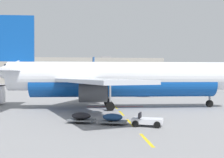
{
  "coord_description": "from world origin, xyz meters",
  "views": [
    {
      "loc": [
        13.94,
        -16.62,
        4.36
      ],
      "look_at": [
        17.6,
        22.45,
        3.87
      ],
      "focal_mm": 44.45,
      "sensor_mm": 36.0,
      "label": 1
    }
  ],
  "objects_px": {
    "catering_truck": "(143,88)",
    "baggage_train": "(113,119)",
    "airliner_far_center": "(98,77)",
    "airliner_foreground": "(119,79)"
  },
  "relations": [
    {
      "from": "catering_truck",
      "to": "baggage_train",
      "type": "xyz_separation_m",
      "value": [
        -9.8,
        -34.39,
        -1.12
      ]
    },
    {
      "from": "catering_truck",
      "to": "baggage_train",
      "type": "bearing_deg",
      "value": -105.91
    },
    {
      "from": "airliner_foreground",
      "to": "catering_truck",
      "type": "distance_m",
      "value": 23.41
    },
    {
      "from": "airliner_far_center",
      "to": "catering_truck",
      "type": "distance_m",
      "value": 37.26
    },
    {
      "from": "baggage_train",
      "to": "catering_truck",
      "type": "bearing_deg",
      "value": 74.09
    },
    {
      "from": "baggage_train",
      "to": "airliner_foreground",
      "type": "bearing_deg",
      "value": 80.57
    },
    {
      "from": "baggage_train",
      "to": "airliner_far_center",
      "type": "bearing_deg",
      "value": 88.68
    },
    {
      "from": "airliner_far_center",
      "to": "baggage_train",
      "type": "xyz_separation_m",
      "value": [
        -1.63,
        -70.68,
        -3.21
      ]
    },
    {
      "from": "airliner_foreground",
      "to": "baggage_train",
      "type": "relative_size",
      "value": 4.06
    },
    {
      "from": "catering_truck",
      "to": "baggage_train",
      "type": "height_order",
      "value": "catering_truck"
    }
  ]
}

